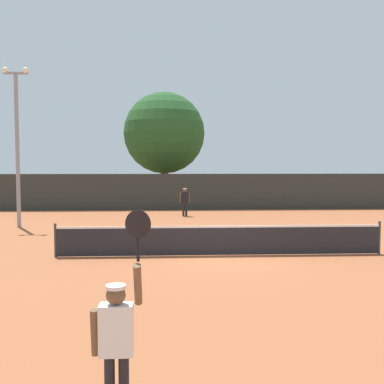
{
  "coord_description": "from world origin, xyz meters",
  "views": [
    {
      "loc": [
        -1.64,
        -14.15,
        2.94
      ],
      "look_at": [
        -0.67,
        4.62,
        1.75
      ],
      "focal_mm": 41.97,
      "sensor_mm": 36.0,
      "label": 1
    }
  ],
  "objects_px": {
    "light_pole": "(17,136)",
    "parked_car_mid": "(208,190)",
    "player_receiving": "(185,199)",
    "player_serving": "(117,332)",
    "parked_car_near": "(159,190)",
    "tennis_ball": "(276,245)",
    "large_tree": "(164,133)"
  },
  "relations": [
    {
      "from": "light_pole",
      "to": "parked_car_mid",
      "type": "distance_m",
      "value": 18.54
    },
    {
      "from": "player_receiving",
      "to": "parked_car_mid",
      "type": "relative_size",
      "value": 0.36
    },
    {
      "from": "player_serving",
      "to": "parked_car_mid",
      "type": "height_order",
      "value": "player_serving"
    },
    {
      "from": "parked_car_mid",
      "to": "light_pole",
      "type": "bearing_deg",
      "value": -129.9
    },
    {
      "from": "parked_car_mid",
      "to": "player_receiving",
      "type": "bearing_deg",
      "value": -107.72
    },
    {
      "from": "parked_car_near",
      "to": "tennis_ball",
      "type": "bearing_deg",
      "value": -81.24
    },
    {
      "from": "large_tree",
      "to": "light_pole",
      "type": "bearing_deg",
      "value": -118.94
    },
    {
      "from": "player_receiving",
      "to": "light_pole",
      "type": "xyz_separation_m",
      "value": [
        -7.84,
        -3.99,
        3.26
      ]
    },
    {
      "from": "parked_car_near",
      "to": "parked_car_mid",
      "type": "xyz_separation_m",
      "value": [
        4.05,
        -1.12,
        0.0
      ]
    },
    {
      "from": "player_serving",
      "to": "player_receiving",
      "type": "xyz_separation_m",
      "value": [
        1.47,
        20.06,
        -0.1
      ]
    },
    {
      "from": "player_receiving",
      "to": "parked_car_near",
      "type": "bearing_deg",
      "value": -81.85
    },
    {
      "from": "player_serving",
      "to": "large_tree",
      "type": "xyz_separation_m",
      "value": [
        0.25,
        28.04,
        4.12
      ]
    },
    {
      "from": "player_receiving",
      "to": "light_pole",
      "type": "relative_size",
      "value": 0.21
    },
    {
      "from": "tennis_ball",
      "to": "light_pole",
      "type": "relative_size",
      "value": 0.01
    },
    {
      "from": "parked_car_mid",
      "to": "large_tree",
      "type": "bearing_deg",
      "value": -144.07
    },
    {
      "from": "player_receiving",
      "to": "player_serving",
      "type": "bearing_deg",
      "value": 85.8
    },
    {
      "from": "parked_car_near",
      "to": "player_receiving",
      "type": "bearing_deg",
      "value": -85.31
    },
    {
      "from": "player_serving",
      "to": "player_receiving",
      "type": "bearing_deg",
      "value": 85.8
    },
    {
      "from": "player_serving",
      "to": "light_pole",
      "type": "height_order",
      "value": "light_pole"
    },
    {
      "from": "tennis_ball",
      "to": "light_pole",
      "type": "height_order",
      "value": "light_pole"
    },
    {
      "from": "player_receiving",
      "to": "parked_car_near",
      "type": "relative_size",
      "value": 0.36
    },
    {
      "from": "tennis_ball",
      "to": "large_tree",
      "type": "distance_m",
      "value": 18.55
    },
    {
      "from": "player_receiving",
      "to": "parked_car_mid",
      "type": "height_order",
      "value": "parked_car_mid"
    },
    {
      "from": "large_tree",
      "to": "parked_car_mid",
      "type": "xyz_separation_m",
      "value": [
        3.51,
        3.17,
        -4.39
      ]
    },
    {
      "from": "player_serving",
      "to": "parked_car_near",
      "type": "distance_m",
      "value": 32.33
    },
    {
      "from": "light_pole",
      "to": "large_tree",
      "type": "bearing_deg",
      "value": 61.06
    },
    {
      "from": "player_serving",
      "to": "tennis_ball",
      "type": "distance_m",
      "value": 11.61
    },
    {
      "from": "large_tree",
      "to": "parked_car_near",
      "type": "height_order",
      "value": "large_tree"
    },
    {
      "from": "player_receiving",
      "to": "tennis_ball",
      "type": "distance_m",
      "value": 9.85
    },
    {
      "from": "player_receiving",
      "to": "large_tree",
      "type": "distance_m",
      "value": 9.11
    },
    {
      "from": "tennis_ball",
      "to": "player_serving",
      "type": "bearing_deg",
      "value": -112.36
    },
    {
      "from": "tennis_ball",
      "to": "parked_car_near",
      "type": "xyz_separation_m",
      "value": [
        -4.68,
        21.63,
        0.74
      ]
    }
  ]
}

